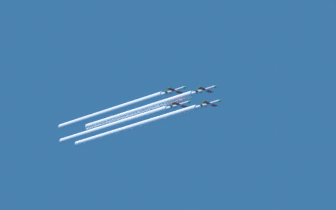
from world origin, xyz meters
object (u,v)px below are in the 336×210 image
object	(u,v)px
jet_lead	(207,89)
jet_right_wingman	(176,90)
jet_slot	(181,104)
jet_left_wingman	(211,103)

from	to	relation	value
jet_lead	jet_right_wingman	xyz separation A→B (m)	(12.41, -6.39, -2.09)
jet_right_wingman	jet_slot	distance (m)	14.59
jet_slot	jet_lead	bearing A→B (deg)	91.63
jet_slot	jet_left_wingman	bearing A→B (deg)	145.64
jet_lead	jet_slot	size ratio (longest dim) A/B	1.00
jet_lead	jet_slot	world-z (taller)	jet_lead
jet_lead	jet_left_wingman	size ratio (longest dim) A/B	1.00
jet_right_wingman	jet_slot	size ratio (longest dim) A/B	1.00
jet_left_wingman	jet_right_wingman	distance (m)	23.19
jet_lead	jet_right_wingman	distance (m)	14.11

